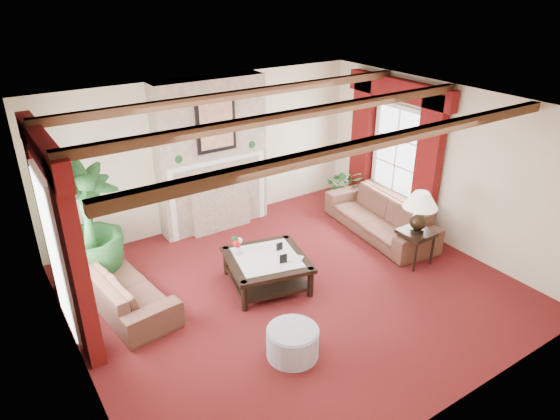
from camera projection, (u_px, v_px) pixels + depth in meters
floor at (294, 289)px, 7.42m from camera, size 6.00×6.00×0.00m
ceiling at (297, 110)px, 6.26m from camera, size 6.00×6.00×0.00m
back_wall at (207, 152)px, 8.91m from camera, size 6.00×0.02×2.70m
left_wall at (66, 272)px, 5.35m from camera, size 0.02×5.50×2.70m
right_wall at (442, 165)px, 8.33m from camera, size 0.02×5.50×2.70m
ceiling_beams at (296, 115)px, 6.28m from camera, size 6.00×3.00×0.12m
fireplace at (207, 78)px, 8.18m from camera, size 2.00×0.52×2.70m
french_door_left at (37, 176)px, 5.78m from camera, size 0.10×1.10×2.16m
french_door_right at (402, 107)px, 8.73m from camera, size 0.10×1.10×2.16m
curtains_left at (40, 139)px, 5.65m from camera, size 0.20×2.40×2.55m
curtains_right at (400, 83)px, 8.49m from camera, size 0.20×2.40×2.55m
sofa_left at (122, 281)px, 6.92m from camera, size 2.16×1.09×0.79m
sofa_right at (380, 210)px, 8.85m from camera, size 2.42×1.15×0.89m
potted_palm at (91, 251)px, 7.41m from camera, size 2.22×2.53×1.05m
small_plant at (344, 191)px, 9.93m from camera, size 1.49×1.50×0.63m
coffee_table at (267, 271)px, 7.44m from camera, size 1.36×1.36×0.46m
side_table at (415, 247)px, 7.99m from camera, size 0.56×0.56×0.57m
ottoman at (293, 342)px, 6.07m from camera, size 0.64×0.64×0.37m
table_lamp at (419, 211)px, 7.72m from camera, size 0.54×0.54×0.69m
flower_vase at (238, 249)px, 7.39m from camera, size 0.18×0.18×0.17m
book at (289, 254)px, 7.15m from camera, size 0.24×0.23×0.30m
photo_frame_a at (283, 259)px, 7.16m from camera, size 0.11×0.04×0.15m
photo_frame_b at (279, 247)px, 7.50m from camera, size 0.10×0.02×0.13m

